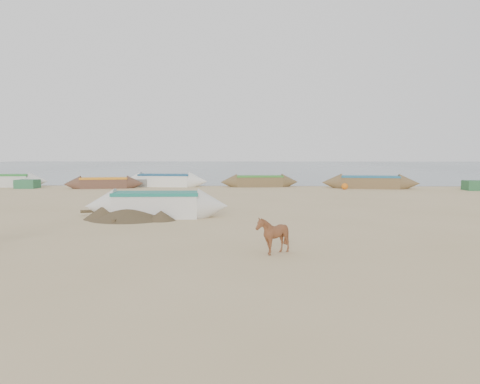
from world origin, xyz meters
The scene contains 7 objects.
ground centered at (0.00, 0.00, 0.00)m, with size 140.00×140.00×0.00m, color tan.
sea centered at (0.00, 82.00, 0.01)m, with size 160.00×160.00×0.00m, color slate.
calf_front centered at (0.99, -2.03, 0.46)m, with size 0.74×0.84×0.92m, color brown.
near_canoe centered at (-3.16, 4.39, 0.48)m, with size 5.37×1.35×0.96m, color silver, non-canonical shape.
debris_pile centered at (-4.10, 4.10, 0.28)m, with size 3.11×3.11×0.55m, color brown.
waterline_canoes centered at (-0.82, 20.24, 0.43)m, with size 54.27×4.06×0.93m.
beach_clutter centered at (3.60, 19.51, 0.30)m, with size 42.98×3.82×0.64m.
Camera 1 is at (0.59, -13.02, 2.38)m, focal length 35.00 mm.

